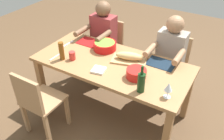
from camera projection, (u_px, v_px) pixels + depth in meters
The scene contains 20 objects.
ground_plane at pixel (112, 109), 3.17m from camera, with size 8.00×8.00×0.00m, color brown.
dining_table at pixel (112, 68), 2.80m from camera, with size 1.81×0.84×0.74m.
chair_far_right at pixel (38, 101), 2.58m from camera, with size 0.40×0.40×0.85m.
chair_near_left at pixel (172, 63), 3.21m from camera, with size 0.40×0.40×0.85m.
diner_near_left at pixel (169, 55), 2.96m from camera, with size 0.41×0.53×1.20m.
chair_near_right at pixel (109, 45), 3.63m from camera, with size 0.40×0.40×0.85m.
diner_near_right at pixel (102, 37), 3.38m from camera, with size 0.41×0.53×1.20m.
serving_bowl_salad at pixel (105, 45), 2.96m from camera, with size 0.29×0.29×0.10m.
serving_bowl_fruit at pixel (136, 73), 2.48m from camera, with size 0.21×0.21×0.10m.
cutting_board at pixel (129, 60), 2.77m from camera, with size 0.40×0.22×0.02m, color tan.
bread_loaf at pixel (129, 56), 2.74m from camera, with size 0.32×0.11×0.09m, color tan.
wine_bottle at pixel (141, 82), 2.26m from camera, with size 0.08×0.08×0.29m.
beer_bottle at pixel (62, 51), 2.74m from camera, with size 0.06×0.06×0.22m, color brown.
wine_glass at pixel (169, 87), 2.18m from camera, with size 0.08×0.08×0.17m.
cup_far_right at pixel (72, 56), 2.77m from camera, with size 0.07×0.07×0.10m, color red.
fork_far_right at pixel (55, 57), 2.83m from camera, with size 0.02×0.17×0.01m, color silver.
placemat_near_left at pixel (161, 63), 2.72m from camera, with size 0.32×0.23×0.01m, color #142333.
placemat_near_right at pixel (90, 42), 3.14m from camera, with size 0.32×0.23×0.01m, color maroon.
carving_knife at pixel (67, 44), 3.10m from camera, with size 0.23×0.02×0.01m, color silver.
napkin_stack at pixel (99, 70), 2.60m from camera, with size 0.14×0.14×0.02m, color white.
Camera 1 is at (-1.19, 1.99, 2.23)m, focal length 38.12 mm.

